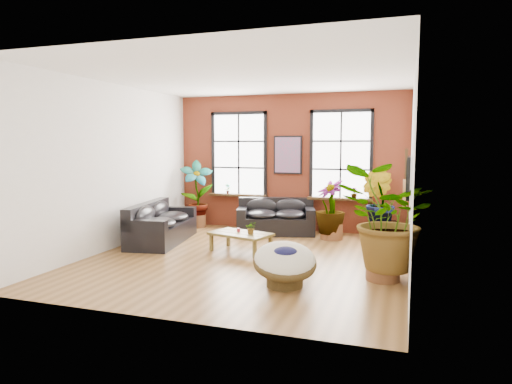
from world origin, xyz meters
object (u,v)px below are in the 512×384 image
Objects in this scene: papasan_chair at (285,262)px; sofa_back at (276,218)px; sofa_left at (160,224)px; coffee_table at (241,235)px.

sofa_back is at bearing 84.99° from papasan_chair.
sofa_back is 2.88m from sofa_left.
sofa_left is 1.71× the size of coffee_table.
sofa_left is 2.11m from coffee_table.
papasan_chair is (3.55, -2.28, -0.02)m from sofa_left.
coffee_table is at bearing 104.03° from papasan_chair.
coffee_table is at bearing -108.29° from sofa_left.
sofa_back is 2.14m from coffee_table.
papasan_chair is at bearing -88.00° from sofa_back.
sofa_left reaches higher than papasan_chair.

